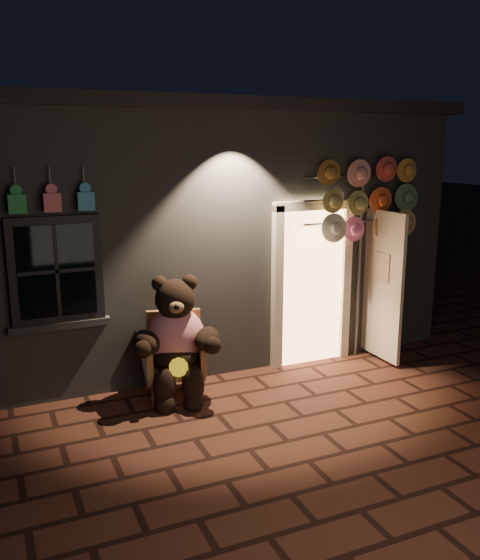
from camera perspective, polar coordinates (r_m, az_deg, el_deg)
ground at (r=6.49m, az=2.80°, el=-13.65°), size 60.00×60.00×0.00m
shop_building at (r=9.60m, az=-7.86°, el=5.88°), size 7.30×5.95×3.51m
wicker_armchair at (r=7.06m, az=-6.26°, el=-7.14°), size 0.79×0.75×0.98m
teddy_bear at (r=6.87m, az=-6.14°, el=-5.81°), size 1.05×0.93×1.49m
hat_rack at (r=8.02m, az=12.35°, el=7.43°), size 1.71×0.22×2.72m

